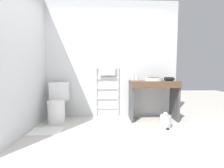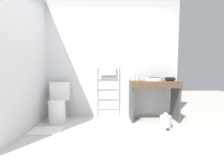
{
  "view_description": "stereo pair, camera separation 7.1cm",
  "coord_description": "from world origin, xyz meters",
  "views": [
    {
      "loc": [
        -0.08,
        -2.07,
        1.06
      ],
      "look_at": [
        0.03,
        0.88,
        0.81
      ],
      "focal_mm": 24.0,
      "sensor_mm": 36.0,
      "label": 1
    },
    {
      "loc": [
        -0.01,
        -2.07,
        1.06
      ],
      "look_at": [
        0.03,
        0.88,
        0.81
      ],
      "focal_mm": 24.0,
      "sensor_mm": 36.0,
      "label": 2
    }
  ],
  "objects": [
    {
      "name": "cup_near_wall",
      "position": [
        0.52,
        1.29,
        0.91
      ],
      "size": [
        0.07,
        0.07,
        0.1
      ],
      "color": "white",
      "rests_on": "vanity_counter"
    },
    {
      "name": "wall_side",
      "position": [
        -1.51,
        0.7,
        1.33
      ],
      "size": [
        0.12,
        2.09,
        2.65
      ],
      "primitive_type": "cube",
      "color": "silver",
      "rests_on": "ground_plane"
    },
    {
      "name": "toilet",
      "position": [
        -1.12,
        1.1,
        0.36
      ],
      "size": [
        0.4,
        0.51,
        0.83
      ],
      "color": "white",
      "rests_on": "ground_plane"
    },
    {
      "name": "sink_basin",
      "position": [
        0.94,
        1.11,
        0.89
      ],
      "size": [
        0.37,
        0.37,
        0.07
      ],
      "color": "white",
      "rests_on": "vanity_counter"
    },
    {
      "name": "bath_mat",
      "position": [
        -1.15,
        0.53,
        0.01
      ],
      "size": [
        0.56,
        0.36,
        0.01
      ],
      "primitive_type": "cube",
      "color": "silver",
      "rests_on": "ground_plane"
    },
    {
      "name": "hair_dryer",
      "position": [
        1.26,
        1.05,
        0.9
      ],
      "size": [
        0.22,
        0.18,
        0.08
      ],
      "color": "black",
      "rests_on": "vanity_counter"
    },
    {
      "name": "cup_near_edge",
      "position": [
        0.6,
        1.26,
        0.91
      ],
      "size": [
        0.07,
        0.07,
        0.1
      ],
      "color": "white",
      "rests_on": "vanity_counter"
    },
    {
      "name": "towel_radiator",
      "position": [
        -0.06,
        1.36,
        0.84
      ],
      "size": [
        0.53,
        0.06,
        1.19
      ],
      "color": "white",
      "rests_on": "ground_plane"
    },
    {
      "name": "vanity_counter",
      "position": [
        0.94,
        1.11,
        0.59
      ],
      "size": [
        1.0,
        0.52,
        0.86
      ],
      "color": "brown",
      "rests_on": "ground_plane"
    },
    {
      "name": "wall_back",
      "position": [
        0.0,
        1.47,
        1.33
      ],
      "size": [
        3.13,
        0.12,
        2.65
      ],
      "primitive_type": "cube",
      "color": "silver",
      "rests_on": "ground_plane"
    },
    {
      "name": "ground_plane",
      "position": [
        0.0,
        0.0,
        0.0
      ],
      "size": [
        12.0,
        12.0,
        0.0
      ],
      "primitive_type": "plane",
      "color": "beige"
    },
    {
      "name": "trash_bin",
      "position": [
        1.03,
        0.65,
        0.13
      ],
      "size": [
        0.21,
        0.24,
        0.3
      ],
      "color": "silver",
      "rests_on": "ground_plane"
    },
    {
      "name": "faucet",
      "position": [
        0.94,
        1.31,
        0.94
      ],
      "size": [
        0.02,
        0.1,
        0.12
      ],
      "color": "silver",
      "rests_on": "vanity_counter"
    }
  ]
}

